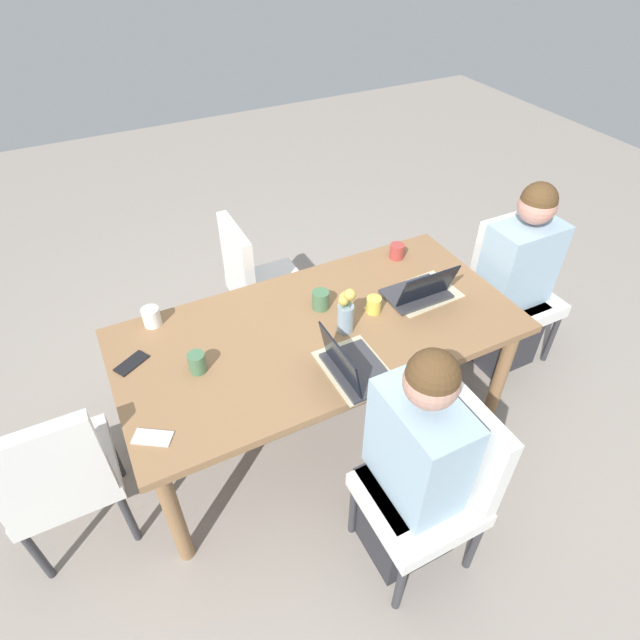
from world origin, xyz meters
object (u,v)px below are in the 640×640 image
object	(u,v)px
phone_black	(132,363)
coffee_mug_near_left	(374,305)
coffee_mug_near_right	(151,317)
chair_far_left_mid	(436,480)
chair_near_left_far	(258,281)
person_far_left_mid	(413,472)
laptop_far_left_mid	(352,367)
phone_silver	(153,438)
coffee_mug_far_left	(397,251)
coffee_mug_centre_right	(197,363)
coffee_mug_centre_left	(321,300)
dining_table	(320,339)
chair_head_right_right_near	(58,475)
laptop_head_left_left_near	(420,292)
flower_vase	(346,311)
person_head_left_left_near	(512,289)
chair_head_left_left_near	(510,283)

from	to	relation	value
phone_black	coffee_mug_near_left	bearing A→B (deg)	141.28
coffee_mug_near_right	chair_far_left_mid	bearing A→B (deg)	123.82
chair_near_left_far	coffee_mug_near_left	size ratio (longest dim) A/B	10.92
chair_far_left_mid	person_far_left_mid	bearing A→B (deg)	-38.76
person_far_left_mid	chair_near_left_far	size ratio (longest dim) A/B	1.33
laptop_far_left_mid	phone_silver	xyz separation A→B (m)	(0.86, -0.05, -0.04)
chair_near_left_far	coffee_mug_far_left	distance (m)	0.85
coffee_mug_near_right	coffee_mug_centre_right	world-z (taller)	coffee_mug_centre_right
coffee_mug_centre_left	phone_silver	distance (m)	1.03
dining_table	chair_near_left_far	distance (m)	0.79
phone_black	chair_head_right_right_near	bearing A→B (deg)	3.03
chair_far_left_mid	laptop_head_left_left_near	xyz separation A→B (m)	(-0.45, -0.80, 0.27)
chair_head_right_right_near	coffee_mug_near_left	bearing A→B (deg)	-176.66
coffee_mug_centre_right	chair_head_right_right_near	bearing A→B (deg)	7.90
flower_vase	coffee_mug_near_left	bearing A→B (deg)	-163.16
dining_table	coffee_mug_far_left	xyz separation A→B (m)	(-0.66, -0.34, 0.12)
coffee_mug_centre_right	phone_black	size ratio (longest dim) A/B	0.63
person_far_left_mid	phone_silver	world-z (taller)	person_far_left_mid
chair_far_left_mid	laptop_head_left_left_near	distance (m)	0.95
coffee_mug_near_left	phone_black	xyz separation A→B (m)	(1.15, -0.17, -0.04)
dining_table	coffee_mug_centre_left	xyz separation A→B (m)	(-0.07, -0.14, 0.12)
person_head_left_left_near	coffee_mug_centre_left	bearing A→B (deg)	-7.03
flower_vase	laptop_far_left_mid	world-z (taller)	flower_vase
chair_head_left_left_near	coffee_mug_centre_left	bearing A→B (deg)	-3.29
person_head_left_left_near	chair_near_left_far	world-z (taller)	person_head_left_left_near
laptop_far_left_mid	laptop_head_left_left_near	bearing A→B (deg)	-151.64
laptop_far_left_mid	coffee_mug_centre_right	xyz separation A→B (m)	(0.59, -0.33, 0.00)
person_far_left_mid	flower_vase	bearing A→B (deg)	-95.33
chair_head_left_left_near	chair_near_left_far	world-z (taller)	same
chair_head_left_left_near	coffee_mug_far_left	size ratio (longest dim) A/B	10.72
person_far_left_mid	coffee_mug_centre_right	bearing A→B (deg)	-50.02
chair_head_left_left_near	laptop_far_left_mid	size ratio (longest dim) A/B	2.81
person_head_left_left_near	chair_head_right_right_near	bearing A→B (deg)	2.05
dining_table	person_head_left_left_near	size ratio (longest dim) A/B	1.62
person_far_left_mid	phone_black	world-z (taller)	person_far_left_mid
chair_head_left_left_near	chair_near_left_far	xyz separation A→B (m)	(1.35, -0.71, 0.00)
chair_head_left_left_near	coffee_mug_near_left	bearing A→B (deg)	4.13
flower_vase	coffee_mug_near_right	bearing A→B (deg)	-29.59
chair_head_left_left_near	chair_near_left_far	size ratio (longest dim) A/B	1.00
laptop_far_left_mid	coffee_mug_centre_left	distance (m)	0.48
coffee_mug_far_left	coffee_mug_centre_left	bearing A→B (deg)	19.18
dining_table	laptop_head_left_left_near	xyz separation A→B (m)	(-0.56, 0.03, 0.12)
person_head_left_left_near	flower_vase	xyz separation A→B (m)	(1.16, 0.06, 0.31)
phone_black	coffee_mug_centre_right	bearing A→B (deg)	115.70
chair_head_left_left_near	laptop_head_left_left_near	xyz separation A→B (m)	(0.77, 0.09, 0.27)
chair_head_right_right_near	phone_black	size ratio (longest dim) A/B	6.00
chair_head_left_left_near	coffee_mug_near_right	size ratio (longest dim) A/B	9.68
dining_table	coffee_mug_centre_right	bearing A→B (deg)	0.76
laptop_far_left_mid	coffee_mug_centre_left	world-z (taller)	laptop_far_left_mid
chair_head_right_right_near	coffee_mug_near_left	xyz separation A→B (m)	(-1.56, -0.09, 0.26)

